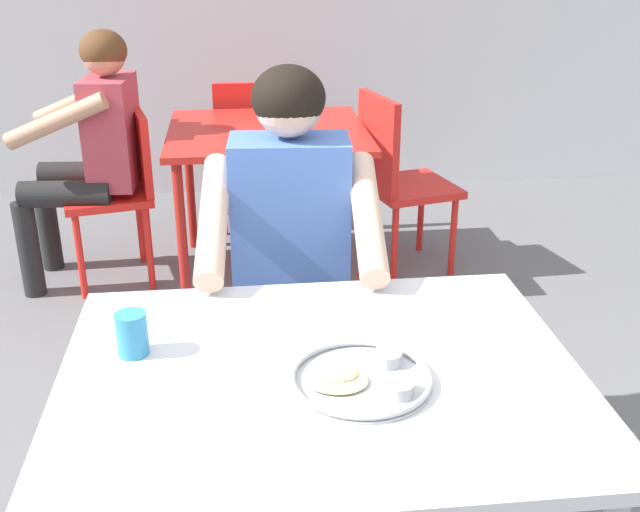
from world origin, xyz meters
name	(u,v)px	position (x,y,z in m)	size (l,w,h in m)	color
table_foreground	(321,402)	(0.04, 0.04, 0.66)	(1.08, 0.85, 0.74)	silver
thali_tray	(362,378)	(0.11, -0.01, 0.75)	(0.29, 0.29, 0.03)	#B7BABF
drinking_cup	(132,332)	(-0.36, 0.16, 0.79)	(0.07, 0.07, 0.10)	#338CBF
chair_foreground	(290,298)	(0.03, 0.91, 0.48)	(0.41, 0.43, 0.82)	red
diner_foreground	(291,251)	(0.02, 0.69, 0.74)	(0.51, 0.57, 1.24)	#2B2B2B
table_background_red	(268,146)	(0.03, 2.17, 0.64)	(0.91, 0.88, 0.73)	red
chair_red_left	(121,182)	(-0.66, 2.20, 0.49)	(0.48, 0.51, 0.82)	red
chair_red_right	(396,173)	(0.63, 2.15, 0.50)	(0.48, 0.50, 0.88)	red
chair_red_far	(254,145)	(-0.02, 2.79, 0.49)	(0.44, 0.41, 0.84)	red
patron_background	(92,137)	(-0.77, 2.17, 0.71)	(0.57, 0.52, 1.18)	black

